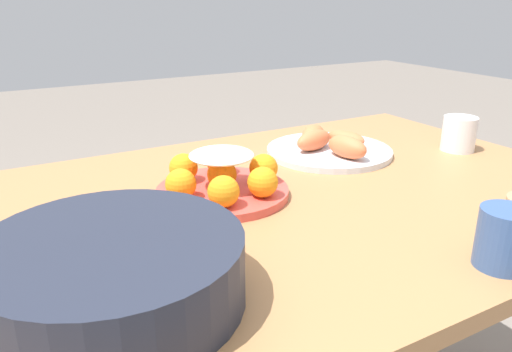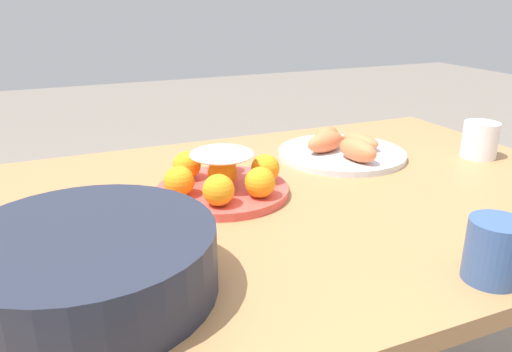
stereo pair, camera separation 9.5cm
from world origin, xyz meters
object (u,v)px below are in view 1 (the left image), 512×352
object	(u,v)px
dining_table	(288,241)
cake_plate	(222,180)
cup_far	(504,238)
serving_bowl	(113,269)
cup_near	(459,134)
seafood_platter	(329,146)

from	to	relation	value
dining_table	cake_plate	distance (m)	0.19
dining_table	cup_far	size ratio (longest dim) A/B	15.02
serving_bowl	cup_near	xyz separation A→B (m)	(-0.91, -0.23, -0.01)
serving_bowl	cup_far	world-z (taller)	serving_bowl
seafood_platter	cup_far	world-z (taller)	cup_far
cup_near	cake_plate	bearing A→B (deg)	-1.52
cake_plate	seafood_platter	size ratio (longest dim) A/B	0.85
seafood_platter	cup_far	xyz separation A→B (m)	(0.11, 0.55, 0.02)
cake_plate	seafood_platter	bearing A→B (deg)	-161.63
cake_plate	serving_bowl	bearing A→B (deg)	42.67
cup_near	cup_far	world-z (taller)	cup_far
cup_far	dining_table	bearing A→B (deg)	-72.89
serving_bowl	cup_far	size ratio (longest dim) A/B	3.75
seafood_platter	dining_table	bearing A→B (deg)	37.16
seafood_platter	cup_far	bearing A→B (deg)	78.49
dining_table	serving_bowl	distance (m)	0.46
serving_bowl	cup_far	xyz separation A→B (m)	(-0.50, 0.18, -0.00)
cup_far	serving_bowl	bearing A→B (deg)	-19.92
cake_plate	cup_far	xyz separation A→B (m)	(-0.23, 0.43, 0.01)
dining_table	cake_plate	size ratio (longest dim) A/B	5.15
dining_table	cup_near	bearing A→B (deg)	-175.55
cake_plate	cup_near	xyz separation A→B (m)	(-0.64, 0.02, 0.01)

